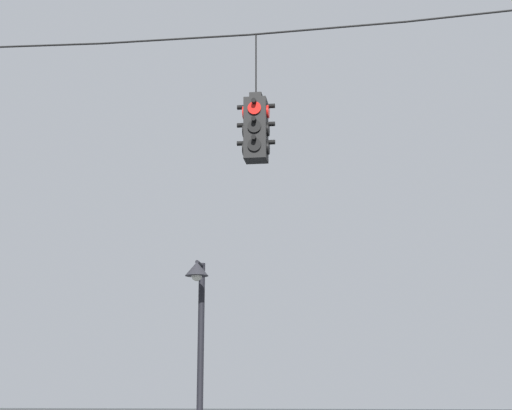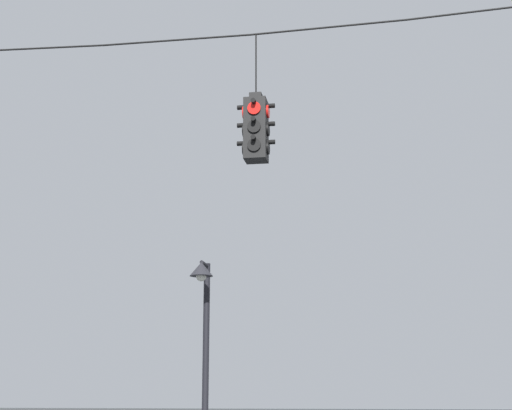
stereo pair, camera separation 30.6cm
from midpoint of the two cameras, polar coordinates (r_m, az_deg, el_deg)
The scene contains 3 objects.
span_wire at distance 12.81m, azimuth -6.58°, elevation 12.40°, with size 16.86×0.03×0.41m.
traffic_light_over_intersection at distance 11.93m, azimuth -0.74°, elevation 5.56°, with size 0.58×0.58×2.06m.
street_lamp at distance 14.64m, azimuth -4.80°, elevation -9.02°, with size 0.43×0.75×4.50m.
Camera 1 is at (2.78, -11.55, 2.09)m, focal length 55.00 mm.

